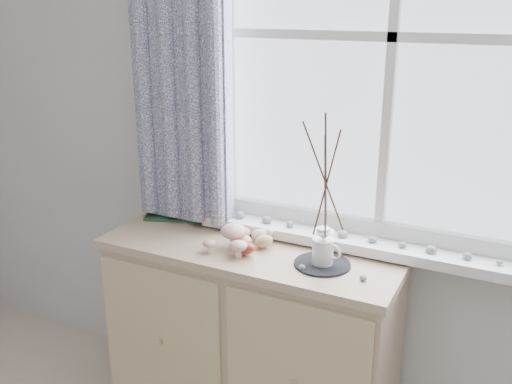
% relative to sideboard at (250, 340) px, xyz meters
% --- Properties ---
extents(sideboard, '(1.20, 0.45, 0.85)m').
position_rel_sideboard_xyz_m(sideboard, '(0.00, 0.00, 0.00)').
color(sideboard, tan).
rests_on(sideboard, ground).
extents(botanical_book, '(0.41, 0.26, 0.27)m').
position_rel_sideboard_xyz_m(botanical_book, '(-0.41, 0.11, 0.56)').
color(botanical_book, '#204325').
rests_on(botanical_book, sideboard).
extents(toadstool_cluster, '(0.18, 0.16, 0.10)m').
position_rel_sideboard_xyz_m(toadstool_cluster, '(-0.05, -0.05, 0.48)').
color(toadstool_cluster, white).
rests_on(toadstool_cluster, sideboard).
extents(wooden_eggs, '(0.17, 0.18, 0.07)m').
position_rel_sideboard_xyz_m(wooden_eggs, '(0.00, -0.01, 0.45)').
color(wooden_eggs, tan).
rests_on(wooden_eggs, sideboard).
extents(songbird_figurine, '(0.12, 0.07, 0.06)m').
position_rel_sideboard_xyz_m(songbird_figurine, '(0.02, 0.07, 0.45)').
color(songbird_figurine, white).
rests_on(songbird_figurine, sideboard).
extents(crocheted_doily, '(0.21, 0.21, 0.01)m').
position_rel_sideboard_xyz_m(crocheted_doily, '(0.31, -0.02, 0.43)').
color(crocheted_doily, black).
rests_on(crocheted_doily, sideboard).
extents(twig_pitcher, '(0.26, 0.26, 0.59)m').
position_rel_sideboard_xyz_m(twig_pitcher, '(0.31, -0.02, 0.76)').
color(twig_pitcher, silver).
rests_on(twig_pitcher, crocheted_doily).
extents(sideboard_pebbles, '(0.33, 0.22, 0.02)m').
position_rel_sideboard_xyz_m(sideboard_pebbles, '(0.30, 0.00, 0.43)').
color(sideboard_pebbles, gray).
rests_on(sideboard_pebbles, sideboard).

